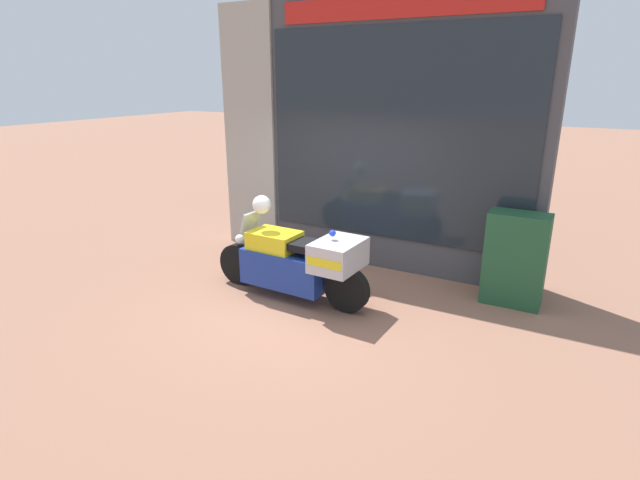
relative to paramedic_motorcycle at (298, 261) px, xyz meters
name	(u,v)px	position (x,y,z in m)	size (l,w,h in m)	color
ground_plane	(307,304)	(0.20, -0.12, -0.56)	(60.00, 60.00, 0.00)	#8E604C
shop_building	(346,135)	(-0.22, 1.88, 1.53)	(5.43, 0.55, 4.15)	#424247
window_display	(392,238)	(0.64, 1.91, -0.11)	(3.96, 0.30, 1.87)	slate
paramedic_motorcycle	(298,261)	(0.00, 0.00, 0.00)	(2.47, 0.78, 1.16)	black
utility_cabinet	(515,259)	(2.64, 1.30, 0.08)	(0.78, 0.42, 1.29)	#1E4C2D
white_helmet	(262,204)	(-0.60, 0.02, 0.73)	(0.26, 0.26, 0.26)	white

